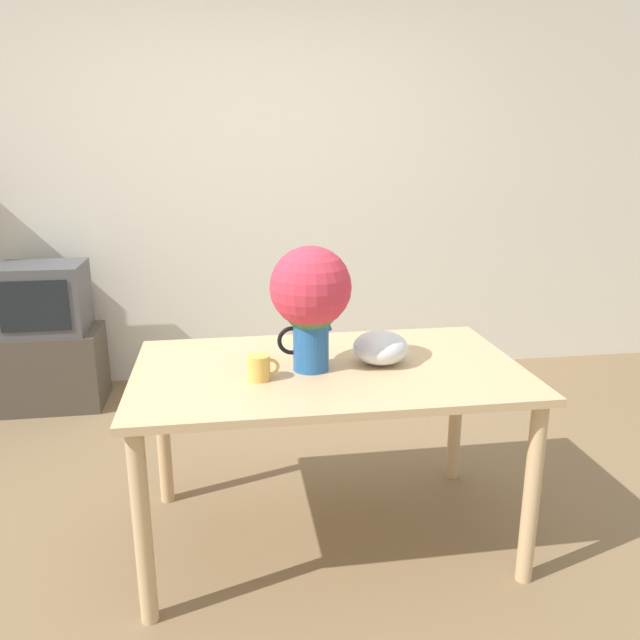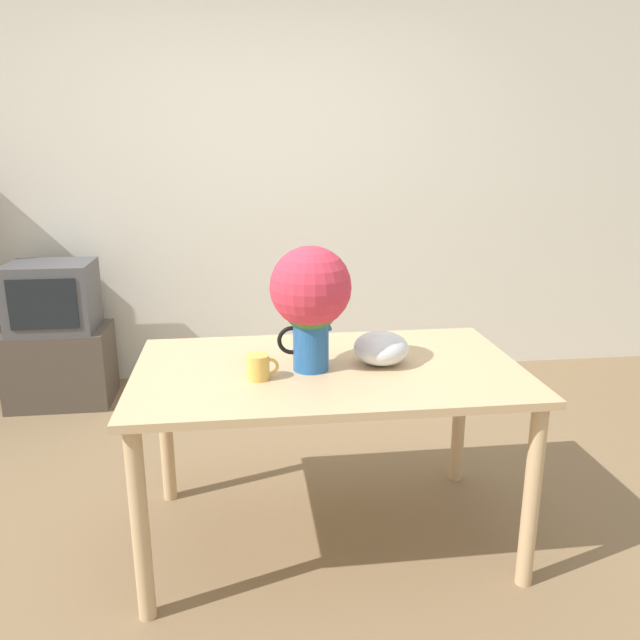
% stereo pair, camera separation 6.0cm
% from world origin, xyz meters
% --- Properties ---
extents(ground_plane, '(12.00, 12.00, 0.00)m').
position_xyz_m(ground_plane, '(0.00, 0.00, 0.00)').
color(ground_plane, '#7F6647').
extents(wall_back, '(8.00, 0.05, 2.60)m').
position_xyz_m(wall_back, '(0.00, 1.97, 1.30)').
color(wall_back, silver).
rests_on(wall_back, ground_plane).
extents(table, '(1.48, 0.87, 0.74)m').
position_xyz_m(table, '(0.18, -0.00, 0.65)').
color(table, tan).
rests_on(table, ground_plane).
extents(flower_vase, '(0.30, 0.30, 0.47)m').
position_xyz_m(flower_vase, '(0.11, -0.02, 1.03)').
color(flower_vase, '#235B9E').
rests_on(flower_vase, table).
extents(coffee_mug, '(0.12, 0.08, 0.09)m').
position_xyz_m(coffee_mug, '(-0.09, -0.10, 0.79)').
color(coffee_mug, gold).
rests_on(coffee_mug, table).
extents(white_bowl, '(0.21, 0.21, 0.13)m').
position_xyz_m(white_bowl, '(0.39, 0.01, 0.81)').
color(white_bowl, silver).
rests_on(white_bowl, table).
extents(tv_stand, '(0.61, 0.41, 0.48)m').
position_xyz_m(tv_stand, '(-1.28, 1.60, 0.24)').
color(tv_stand, '#4C4238').
rests_on(tv_stand, ground_plane).
extents(tv_set, '(0.49, 0.40, 0.41)m').
position_xyz_m(tv_set, '(-1.28, 1.59, 0.68)').
color(tv_set, '#4C4C51').
rests_on(tv_set, tv_stand).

